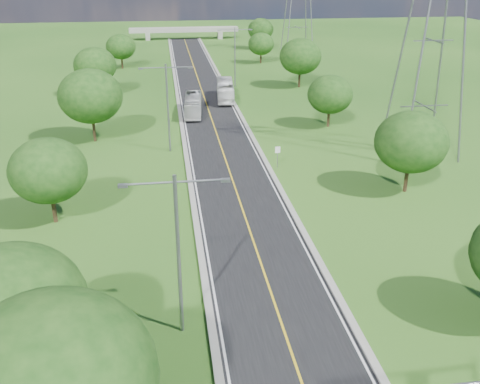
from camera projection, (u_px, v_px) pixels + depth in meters
The scene contains 23 objects.
ground at pixel (210, 115), 76.36m from camera, with size 260.00×260.00×0.00m, color #204A14.
road at pixel (207, 104), 81.79m from camera, with size 8.00×150.00×0.06m, color black.
curb_left at pixel (179, 105), 81.21m from camera, with size 0.50×150.00×0.22m, color gray.
curb_right at pixel (234, 103), 82.31m from camera, with size 0.50×150.00×0.22m, color gray.
speed_limit_sign at pixel (278, 153), 56.41m from camera, with size 0.55×0.09×2.40m.
overpass at pixel (184, 30), 148.01m from camera, with size 30.00×3.00×3.20m.
streetlight_near_left at pixel (178, 243), 29.64m from camera, with size 5.90×0.25×10.00m.
streetlight_mid_left at pixel (167, 101), 59.59m from camera, with size 5.90×0.25×10.00m.
streetlight_far_right at pixel (235, 52), 91.10m from camera, with size 5.90×0.25×10.00m.
power_tower_near at pixel (435, 27), 55.45m from camera, with size 9.00×6.40×28.00m.
tree_la at pixel (12, 308), 25.25m from camera, with size 7.14×7.14×8.30m.
tree_lb at pixel (48, 171), 43.39m from camera, with size 6.30×6.30×7.33m.
tree_lc at pixel (90, 96), 63.12m from camera, with size 7.56×7.56×8.79m.
tree_ld at pixel (95, 65), 84.89m from camera, with size 6.72×6.72×7.82m.
tree_le at pixel (121, 47), 107.25m from camera, with size 5.88×5.88×6.84m.
tree_lf at pixel (53, 382), 19.94m from camera, with size 7.98×7.98×9.28m.
tree_rb at pixel (411, 142), 49.22m from camera, with size 6.72×6.72×7.82m.
tree_rc at pixel (330, 94), 69.30m from camera, with size 5.88×5.88×6.84m.
tree_rd at pixel (300, 56), 90.97m from camera, with size 7.14×7.14×8.30m.
tree_re at pixel (261, 44), 112.93m from camera, with size 5.46×5.46×6.35m.
tree_rf at pixel (261, 29), 131.29m from camera, with size 6.30×6.30×7.33m.
bus_outbound at pixel (225, 90), 83.97m from camera, with size 2.45×10.47×2.92m, color white.
bus_inbound at pixel (193, 105), 76.06m from camera, with size 2.24×9.59×2.67m, color beige.
Camera 1 is at (-6.25, -14.27, 20.37)m, focal length 40.00 mm.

